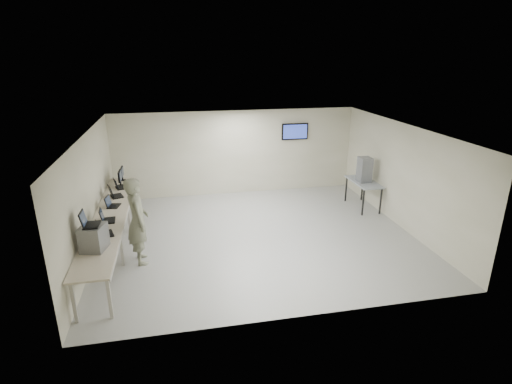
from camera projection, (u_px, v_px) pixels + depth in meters
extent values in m
cube|color=#B4B5AA|center=(258.00, 236.00, 10.52)|extent=(8.00, 7.00, 0.01)
cube|color=silver|center=(258.00, 130.00, 9.59)|extent=(8.00, 7.00, 0.01)
cube|color=beige|center=(236.00, 153.00, 13.29)|extent=(8.00, 0.01, 2.80)
cube|color=beige|center=(299.00, 249.00, 6.82)|extent=(8.00, 0.01, 2.80)
cube|color=beige|center=(90.00, 196.00, 9.30)|extent=(0.01, 7.00, 2.80)
cube|color=beige|center=(402.00, 176.00, 10.81)|extent=(0.01, 7.00, 2.80)
cube|color=black|center=(295.00, 131.00, 13.43)|extent=(0.15, 0.04, 0.15)
cube|color=black|center=(295.00, 131.00, 13.40)|extent=(0.90, 0.06, 0.55)
cube|color=navy|center=(295.00, 132.00, 13.36)|extent=(0.82, 0.01, 0.47)
cube|color=#C9B296|center=(111.00, 215.00, 9.54)|extent=(0.75, 6.00, 0.04)
cube|color=#ABA69D|center=(127.00, 215.00, 9.63)|extent=(0.02, 6.00, 0.06)
cube|color=#ABA69D|center=(74.00, 302.00, 7.00)|extent=(0.06, 0.06, 0.86)
cube|color=#ABA69D|center=(109.00, 298.00, 7.12)|extent=(0.06, 0.06, 0.86)
cube|color=#ABA69D|center=(93.00, 251.00, 8.81)|extent=(0.06, 0.06, 0.86)
cube|color=#ABA69D|center=(122.00, 248.00, 8.92)|extent=(0.06, 0.06, 0.86)
cube|color=#ABA69D|center=(105.00, 219.00, 10.47)|extent=(0.06, 0.06, 0.86)
cube|color=#ABA69D|center=(129.00, 217.00, 10.58)|extent=(0.06, 0.06, 0.86)
cube|color=#ABA69D|center=(115.00, 195.00, 12.27)|extent=(0.06, 0.06, 0.86)
cube|color=#ABA69D|center=(135.00, 193.00, 12.38)|extent=(0.06, 0.06, 0.86)
cube|color=slate|center=(94.00, 238.00, 7.78)|extent=(0.53, 0.58, 0.51)
cube|color=black|center=(92.00, 225.00, 7.69)|extent=(0.29, 0.39, 0.02)
cube|color=black|center=(83.00, 218.00, 7.62)|extent=(0.08, 0.37, 0.28)
cube|color=#192336|center=(84.00, 218.00, 7.62)|extent=(0.06, 0.32, 0.23)
cube|color=black|center=(106.00, 234.00, 8.50)|extent=(0.37, 0.44, 0.02)
cube|color=black|center=(99.00, 228.00, 8.42)|extent=(0.17, 0.37, 0.27)
cube|color=#192336|center=(99.00, 228.00, 8.42)|extent=(0.14, 0.32, 0.23)
cube|color=black|center=(109.00, 220.00, 9.17)|extent=(0.31, 0.41, 0.02)
cube|color=black|center=(101.00, 215.00, 9.10)|extent=(0.10, 0.37, 0.28)
cube|color=#192336|center=(102.00, 215.00, 9.10)|extent=(0.08, 0.33, 0.23)
cube|color=black|center=(114.00, 206.00, 10.04)|extent=(0.33, 0.40, 0.02)
cube|color=black|center=(108.00, 201.00, 9.97)|extent=(0.13, 0.35, 0.26)
cube|color=#192336|center=(109.00, 201.00, 9.97)|extent=(0.11, 0.30, 0.21)
cube|color=black|center=(117.00, 196.00, 10.72)|extent=(0.41, 0.47, 0.02)
cube|color=black|center=(111.00, 191.00, 10.64)|extent=(0.20, 0.38, 0.29)
cube|color=#192336|center=(111.00, 191.00, 10.65)|extent=(0.16, 0.33, 0.24)
cube|color=black|center=(121.00, 188.00, 11.39)|extent=(0.37, 0.43, 0.02)
cube|color=black|center=(116.00, 183.00, 11.32)|extent=(0.18, 0.35, 0.26)
cube|color=#192336|center=(116.00, 183.00, 11.32)|extent=(0.14, 0.31, 0.22)
cylinder|color=black|center=(121.00, 185.00, 11.60)|extent=(0.20, 0.20, 0.02)
cube|color=black|center=(121.00, 183.00, 11.57)|extent=(0.04, 0.03, 0.16)
cube|color=black|center=(120.00, 176.00, 11.50)|extent=(0.05, 0.45, 0.30)
cube|color=#192336|center=(121.00, 176.00, 11.51)|extent=(0.00, 0.41, 0.26)
cylinder|color=black|center=(123.00, 180.00, 12.08)|extent=(0.18, 0.18, 0.01)
cube|color=black|center=(123.00, 178.00, 12.05)|extent=(0.04, 0.03, 0.15)
cube|color=black|center=(122.00, 172.00, 11.99)|extent=(0.05, 0.42, 0.28)
cube|color=#192336|center=(123.00, 172.00, 11.99)|extent=(0.00, 0.38, 0.24)
imported|color=#5B6148|center=(138.00, 221.00, 8.91)|extent=(0.62, 0.82, 2.01)
cube|color=#8E959B|center=(364.00, 182.00, 12.17)|extent=(0.66, 1.41, 0.04)
cube|color=black|center=(363.00, 202.00, 11.69)|extent=(0.04, 0.04, 0.81)
cube|color=black|center=(346.00, 189.00, 12.82)|extent=(0.04, 0.04, 0.81)
cube|color=black|center=(381.00, 201.00, 11.80)|extent=(0.04, 0.04, 0.81)
cube|color=black|center=(362.00, 188.00, 12.92)|extent=(0.04, 0.04, 0.81)
cube|color=gray|center=(364.00, 178.00, 12.13)|extent=(0.35, 0.39, 0.19)
cube|color=gray|center=(364.00, 172.00, 12.06)|extent=(0.35, 0.39, 0.19)
cube|color=gray|center=(365.00, 167.00, 12.00)|extent=(0.35, 0.39, 0.19)
cube|color=gray|center=(365.00, 161.00, 11.94)|extent=(0.35, 0.39, 0.19)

